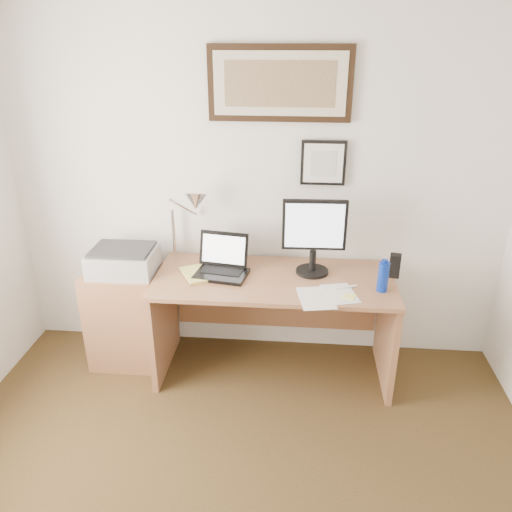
# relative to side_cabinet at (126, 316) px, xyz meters

# --- Properties ---
(wall_back) EXTENTS (3.50, 0.02, 2.50)m
(wall_back) POSITION_rel_side_cabinet_xyz_m (0.92, 0.32, 0.89)
(wall_back) COLOR white
(wall_back) RESTS_ON ground
(side_cabinet) EXTENTS (0.50, 0.40, 0.73)m
(side_cabinet) POSITION_rel_side_cabinet_xyz_m (0.00, 0.00, 0.00)
(side_cabinet) COLOR #8D5B3B
(side_cabinet) RESTS_ON floor
(water_bottle) EXTENTS (0.07, 0.07, 0.20)m
(water_bottle) POSITION_rel_side_cabinet_xyz_m (1.76, -0.17, 0.48)
(water_bottle) COLOR #0B299A
(water_bottle) RESTS_ON desk
(bottle_cap) EXTENTS (0.04, 0.04, 0.02)m
(bottle_cap) POSITION_rel_side_cabinet_xyz_m (1.76, -0.17, 0.59)
(bottle_cap) COLOR #0B299A
(bottle_cap) RESTS_ON water_bottle
(speaker) EXTENTS (0.08, 0.08, 0.16)m
(speaker) POSITION_rel_side_cabinet_xyz_m (1.87, 0.04, 0.47)
(speaker) COLOR black
(speaker) RESTS_ON desk
(paper_sheet_a) EXTENTS (0.26, 0.33, 0.00)m
(paper_sheet_a) POSITION_rel_side_cabinet_xyz_m (1.34, -0.30, 0.39)
(paper_sheet_a) COLOR white
(paper_sheet_a) RESTS_ON desk
(paper_sheet_b) EXTENTS (0.25, 0.31, 0.00)m
(paper_sheet_b) POSITION_rel_side_cabinet_xyz_m (1.49, -0.24, 0.39)
(paper_sheet_b) COLOR white
(paper_sheet_b) RESTS_ON desk
(sticky_pad) EXTENTS (0.10, 0.10, 0.01)m
(sticky_pad) POSITION_rel_side_cabinet_xyz_m (1.55, -0.28, 0.39)
(sticky_pad) COLOR #FFFE78
(sticky_pad) RESTS_ON desk
(marker_pen) EXTENTS (0.14, 0.06, 0.02)m
(marker_pen) POSITION_rel_side_cabinet_xyz_m (1.54, -0.16, 0.39)
(marker_pen) COLOR white
(marker_pen) RESTS_ON desk
(book) EXTENTS (0.30, 0.33, 0.02)m
(book) POSITION_rel_side_cabinet_xyz_m (0.47, -0.10, 0.40)
(book) COLOR #D7CF65
(book) RESTS_ON desk
(desk) EXTENTS (1.60, 0.70, 0.75)m
(desk) POSITION_rel_side_cabinet_xyz_m (1.07, 0.04, 0.15)
(desk) COLOR #8D5B3B
(desk) RESTS_ON floor
(laptop) EXTENTS (0.37, 0.34, 0.26)m
(laptop) POSITION_rel_side_cabinet_xyz_m (0.71, -0.00, 0.44)
(laptop) COLOR black
(laptop) RESTS_ON desk
(lcd_monitor) EXTENTS (0.42, 0.22, 0.52)m
(lcd_monitor) POSITION_rel_side_cabinet_xyz_m (1.32, 0.04, 0.68)
(lcd_monitor) COLOR black
(lcd_monitor) RESTS_ON desk
(printer) EXTENTS (0.44, 0.34, 0.18)m
(printer) POSITION_rel_side_cabinet_xyz_m (0.03, -0.01, 0.45)
(printer) COLOR #A0A0A2
(printer) RESTS_ON side_cabinet
(desk_lamp) EXTENTS (0.29, 0.27, 0.53)m
(desk_lamp) POSITION_rel_side_cabinet_xyz_m (0.51, 0.13, 0.82)
(desk_lamp) COLOR silver
(desk_lamp) RESTS_ON desk
(picture_large) EXTENTS (0.92, 0.04, 0.47)m
(picture_large) POSITION_rel_side_cabinet_xyz_m (1.07, 0.29, 1.59)
(picture_large) COLOR black
(picture_large) RESTS_ON wall_back
(picture_small) EXTENTS (0.30, 0.03, 0.30)m
(picture_small) POSITION_rel_side_cabinet_xyz_m (1.37, 0.29, 1.09)
(picture_small) COLOR black
(picture_small) RESTS_ON wall_back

